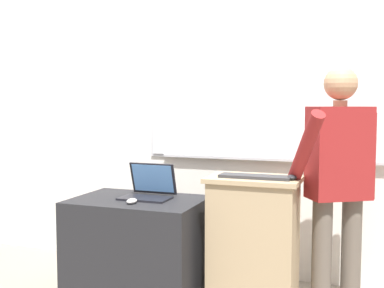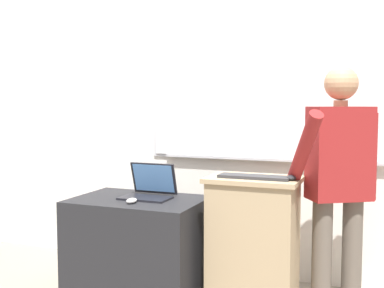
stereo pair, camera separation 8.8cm
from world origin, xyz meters
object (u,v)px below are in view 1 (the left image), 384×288
computer_mouse_by_laptop (132,201)px  side_desk (138,252)px  wireless_keyboard (255,177)px  lectern_podium (253,247)px  computer_mouse_by_keyboard (292,177)px  person_presenter (338,176)px  laptop (149,188)px

computer_mouse_by_laptop → side_desk: bearing=102.8°
side_desk → computer_mouse_by_laptop: computer_mouse_by_laptop is taller
wireless_keyboard → computer_mouse_by_laptop: bearing=-167.5°
side_desk → wireless_keyboard: size_ratio=1.99×
lectern_podium → wireless_keyboard: wireless_keyboard is taller
computer_mouse_by_laptop → computer_mouse_by_keyboard: computer_mouse_by_keyboard is taller
lectern_podium → computer_mouse_by_keyboard: size_ratio=9.43×
person_presenter → laptop: bearing=155.9°
person_presenter → laptop: (-1.28, -0.17, -0.13)m
person_presenter → wireless_keyboard: size_ratio=3.62×
lectern_podium → computer_mouse_by_laptop: lectern_podium is taller
person_presenter → laptop: size_ratio=4.75×
side_desk → computer_mouse_by_keyboard: 1.21m
computer_mouse_by_keyboard → wireless_keyboard: bearing=-176.9°
person_presenter → wireless_keyboard: person_presenter is taller
lectern_podium → side_desk: lectern_podium is taller
wireless_keyboard → person_presenter: bearing=24.3°
side_desk → computer_mouse_by_keyboard: computer_mouse_by_keyboard is taller
lectern_podium → side_desk: size_ratio=1.04×
laptop → person_presenter: bearing=7.6°
lectern_podium → computer_mouse_by_laptop: size_ratio=9.43×
person_presenter → wireless_keyboard: bearing=172.6°
laptop → wireless_keyboard: (0.78, -0.06, 0.13)m
side_desk → computer_mouse_by_keyboard: (1.07, 0.03, 0.58)m
lectern_podium → wireless_keyboard: bearing=-72.2°
wireless_keyboard → computer_mouse_by_keyboard: computer_mouse_by_keyboard is taller
lectern_podium → laptop: (-0.76, 0.01, 0.35)m
side_desk → computer_mouse_by_laptop: size_ratio=9.11×
computer_mouse_by_laptop → wireless_keyboard: bearing=12.5°
side_desk → wireless_keyboard: bearing=1.4°
person_presenter → computer_mouse_by_laptop: 1.37m
lectern_podium → person_presenter: 0.73m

